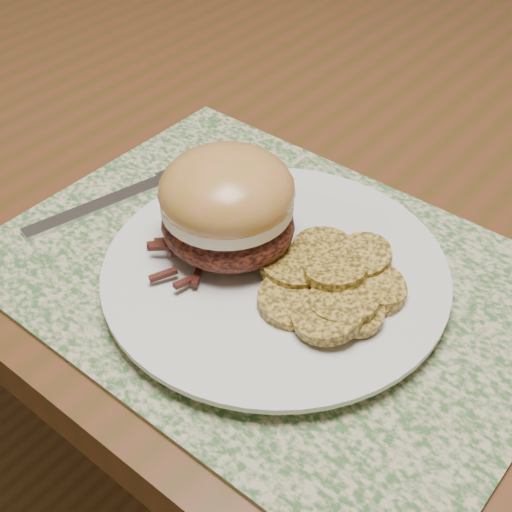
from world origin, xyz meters
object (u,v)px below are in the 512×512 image
(fork, at_px, (125,195))
(pork_sandwich, at_px, (227,205))
(dinner_plate, at_px, (275,274))
(dining_table, at_px, (214,118))

(fork, bearing_deg, pork_sandwich, 13.17)
(pork_sandwich, distance_m, fork, 0.14)
(dinner_plate, relative_size, fork, 1.35)
(dining_table, xyz_separation_m, fork, (0.13, -0.26, 0.09))
(dining_table, relative_size, dinner_plate, 5.77)
(dining_table, xyz_separation_m, dinner_plate, (0.30, -0.26, 0.09))
(pork_sandwich, bearing_deg, dining_table, 146.03)
(dinner_plate, bearing_deg, fork, 179.83)
(dining_table, xyz_separation_m, pork_sandwich, (0.26, -0.26, 0.14))
(dinner_plate, xyz_separation_m, pork_sandwich, (-0.05, -0.00, 0.05))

